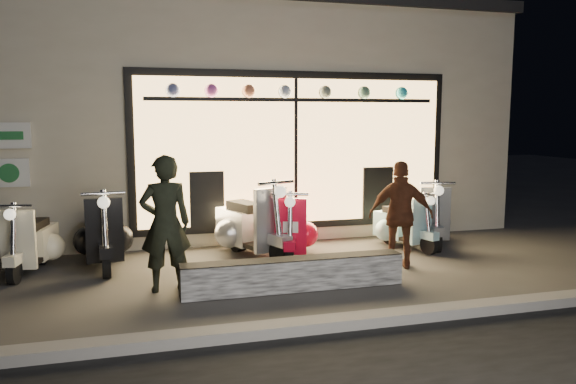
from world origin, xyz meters
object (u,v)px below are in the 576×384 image
object	(u,v)px
scooter_silver	(248,225)
man	(165,224)
graffiti_barrier	(294,274)
scooter_red	(292,229)
woman	(401,215)

from	to	relation	value
scooter_silver	man	distance (m)	2.02
graffiti_barrier	man	bearing A→B (deg)	165.28
graffiti_barrier	scooter_red	world-z (taller)	scooter_red
scooter_silver	scooter_red	distance (m)	0.69
woman	man	bearing A→B (deg)	26.36
scooter_silver	scooter_red	bearing A→B (deg)	-37.63
scooter_silver	woman	bearing A→B (deg)	-54.50
graffiti_barrier	woman	size ratio (longest dim) A/B	1.83
graffiti_barrier	scooter_silver	world-z (taller)	scooter_silver
scooter_silver	man	size ratio (longest dim) A/B	0.97
woman	scooter_silver	bearing A→B (deg)	-10.86
scooter_red	graffiti_barrier	bearing A→B (deg)	-86.75
man	scooter_silver	bearing A→B (deg)	-133.70
scooter_red	woman	xyz separation A→B (m)	(1.27, -1.09, 0.35)
scooter_red	man	bearing A→B (deg)	-128.20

